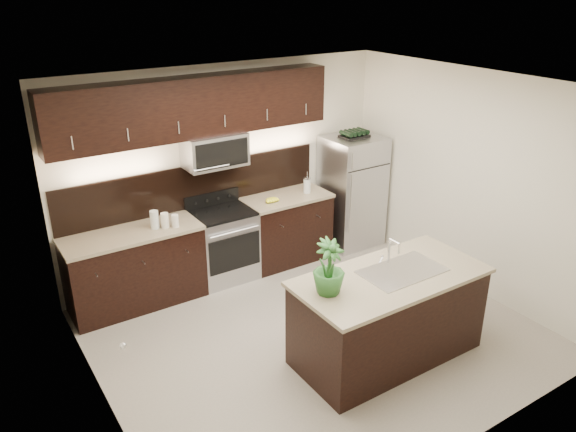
# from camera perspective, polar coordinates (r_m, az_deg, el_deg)

# --- Properties ---
(ground) EXTENTS (4.50, 4.50, 0.00)m
(ground) POSITION_cam_1_polar(r_m,az_deg,el_deg) (6.36, 2.75, -11.80)
(ground) COLOR gray
(ground) RESTS_ON ground
(room_walls) EXTENTS (4.52, 4.02, 2.71)m
(room_walls) POSITION_cam_1_polar(r_m,az_deg,el_deg) (5.48, 2.36, 2.32)
(room_walls) COLOR beige
(room_walls) RESTS_ON ground
(counter_run) EXTENTS (3.51, 0.65, 0.94)m
(counter_run) POSITION_cam_1_polar(r_m,az_deg,el_deg) (7.20, -8.04, -3.28)
(counter_run) COLOR black
(counter_run) RESTS_ON ground
(upper_fixtures) EXTENTS (3.49, 0.40, 1.66)m
(upper_fixtures) POSITION_cam_1_polar(r_m,az_deg,el_deg) (6.77, -9.17, 10.02)
(upper_fixtures) COLOR black
(upper_fixtures) RESTS_ON counter_run
(island) EXTENTS (1.96, 0.96, 0.94)m
(island) POSITION_cam_1_polar(r_m,az_deg,el_deg) (5.87, 10.10, -9.93)
(island) COLOR black
(island) RESTS_ON ground
(sink_faucet) EXTENTS (0.84, 0.50, 0.28)m
(sink_faucet) POSITION_cam_1_polar(r_m,az_deg,el_deg) (5.73, 11.48, -5.33)
(sink_faucet) COLOR silver
(sink_faucet) RESTS_ON island
(refrigerator) EXTENTS (0.77, 0.70, 1.60)m
(refrigerator) POSITION_cam_1_polar(r_m,az_deg,el_deg) (8.13, 6.49, 2.51)
(refrigerator) COLOR #B2B2B7
(refrigerator) RESTS_ON ground
(wine_rack) EXTENTS (0.40, 0.24, 0.10)m
(wine_rack) POSITION_cam_1_polar(r_m,az_deg,el_deg) (7.87, 6.77, 8.27)
(wine_rack) COLOR black
(wine_rack) RESTS_ON refrigerator
(plant) EXTENTS (0.35, 0.35, 0.53)m
(plant) POSITION_cam_1_polar(r_m,az_deg,el_deg) (5.14, 4.17, -5.21)
(plant) COLOR #295E25
(plant) RESTS_ON island
(canisters) EXTENTS (0.30, 0.18, 0.22)m
(canisters) POSITION_cam_1_polar(r_m,az_deg,el_deg) (6.69, -12.65, -0.42)
(canisters) COLOR silver
(canisters) RESTS_ON counter_run
(french_press) EXTENTS (0.10, 0.10, 0.29)m
(french_press) POSITION_cam_1_polar(r_m,az_deg,el_deg) (7.60, 1.94, 3.16)
(french_press) COLOR silver
(french_press) RESTS_ON counter_run
(bananas) EXTENTS (0.20, 0.15, 0.06)m
(bananas) POSITION_cam_1_polar(r_m,az_deg,el_deg) (7.28, -2.06, 1.58)
(bananas) COLOR yellow
(bananas) RESTS_ON counter_run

